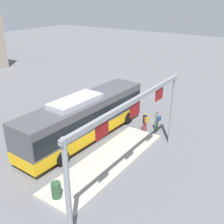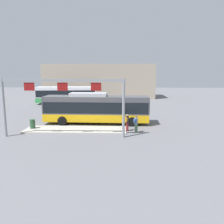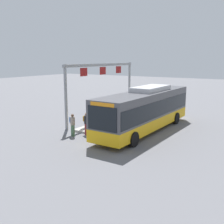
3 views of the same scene
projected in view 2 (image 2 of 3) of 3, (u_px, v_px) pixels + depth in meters
name	position (u px, v px, depth m)	size (l,w,h in m)	color
ground_plane	(97.00, 123.00, 26.05)	(120.00, 120.00, 0.00)	slate
platform_curb	(76.00, 130.00, 22.82)	(10.00, 2.80, 0.16)	#B2ADA3
bus_main	(96.00, 108.00, 25.74)	(11.70, 2.96, 3.46)	#EAAD14
bus_background_left	(66.00, 94.00, 41.60)	(10.76, 3.29, 3.10)	green
person_boarding	(127.00, 122.00, 22.58)	(0.53, 0.61, 1.67)	maroon
person_waiting_near	(136.00, 124.00, 21.95)	(0.53, 0.61, 1.67)	#476B4C
platform_sign_gantry	(63.00, 94.00, 19.98)	(10.99, 0.24, 5.20)	gray
station_building	(100.00, 81.00, 52.52)	(24.36, 8.00, 7.43)	tan
trash_bin	(33.00, 124.00, 23.04)	(0.52, 0.52, 0.90)	#2D5133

